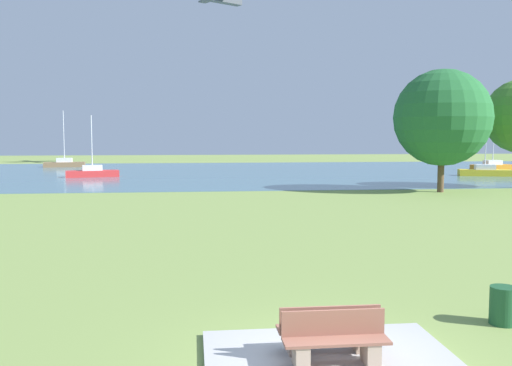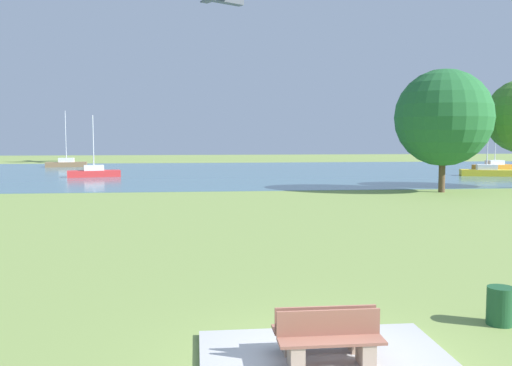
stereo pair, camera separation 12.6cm
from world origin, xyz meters
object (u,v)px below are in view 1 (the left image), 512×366
(litter_bin, at_px, (503,306))
(sailboat_orange, at_px, (493,166))
(bench_facing_water, at_px, (328,332))
(bench_facing_inland, at_px, (335,343))
(sailboat_yellow, at_px, (485,171))
(tree_west_near, at_px, (442,118))
(sailboat_brown, at_px, (64,163))
(sailboat_red, at_px, (92,172))

(litter_bin, height_order, sailboat_orange, sailboat_orange)
(bench_facing_water, bearing_deg, sailboat_orange, 58.30)
(bench_facing_inland, distance_m, sailboat_orange, 59.50)
(litter_bin, bearing_deg, sailboat_yellow, 62.05)
(bench_facing_inland, distance_m, sailboat_yellow, 49.37)
(sailboat_orange, bearing_deg, tree_west_near, -125.95)
(sailboat_brown, height_order, sailboat_red, sailboat_brown)
(bench_facing_water, relative_size, tree_west_near, 0.21)
(sailboat_red, bearing_deg, sailboat_orange, 7.57)
(bench_facing_inland, relative_size, tree_west_near, 0.21)
(sailboat_brown, height_order, sailboat_orange, sailboat_brown)
(litter_bin, bearing_deg, sailboat_brown, 110.16)
(bench_facing_water, bearing_deg, sailboat_brown, 106.32)
(litter_bin, height_order, sailboat_brown, sailboat_brown)
(bench_facing_inland, height_order, sailboat_yellow, sailboat_yellow)
(bench_facing_water, relative_size, sailboat_red, 0.31)
(sailboat_brown, height_order, tree_west_near, tree_west_near)
(sailboat_brown, bearing_deg, bench_facing_water, -73.68)
(bench_facing_inland, bearing_deg, bench_facing_water, 90.00)
(bench_facing_inland, bearing_deg, sailboat_orange, 58.57)
(sailboat_yellow, xyz_separation_m, tree_west_near, (-10.84, -14.05, 4.67))
(litter_bin, distance_m, sailboat_red, 46.02)
(sailboat_brown, distance_m, sailboat_red, 18.07)
(bench_facing_water, height_order, sailboat_brown, sailboat_brown)
(litter_bin, relative_size, tree_west_near, 0.09)
(litter_bin, height_order, sailboat_yellow, sailboat_yellow)
(bench_facing_inland, xyz_separation_m, tree_west_near, (14.68, 28.22, 4.66))
(bench_facing_water, distance_m, litter_bin, 4.30)
(sailboat_brown, bearing_deg, bench_facing_inland, -73.82)
(bench_facing_water, bearing_deg, bench_facing_inland, -90.00)
(sailboat_yellow, relative_size, sailboat_brown, 0.95)
(bench_facing_water, bearing_deg, sailboat_yellow, 58.56)
(bench_facing_water, height_order, bench_facing_inland, same)
(sailboat_yellow, distance_m, tree_west_near, 18.35)
(sailboat_orange, bearing_deg, bench_facing_inland, -121.43)
(sailboat_yellow, bearing_deg, sailboat_orange, 57.04)
(litter_bin, bearing_deg, sailboat_red, 110.14)
(bench_facing_inland, height_order, sailboat_orange, sailboat_orange)
(litter_bin, relative_size, sailboat_yellow, 0.12)
(litter_bin, distance_m, sailboat_orange, 55.82)
(bench_facing_water, xyz_separation_m, sailboat_yellow, (25.52, 41.73, -0.01))
(bench_facing_inland, bearing_deg, sailboat_brown, 106.18)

